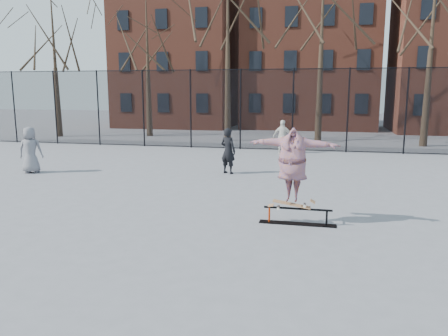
% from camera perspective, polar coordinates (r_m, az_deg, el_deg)
% --- Properties ---
extents(ground, '(100.00, 100.00, 0.00)m').
position_cam_1_polar(ground, '(9.52, -3.98, -8.09)').
color(ground, slate).
extents(skate_rail, '(1.72, 0.26, 0.38)m').
position_cam_1_polar(skate_rail, '(10.00, 9.58, -6.41)').
color(skate_rail, black).
rests_on(skate_rail, ground).
extents(skateboard, '(0.91, 0.22, 0.11)m').
position_cam_1_polar(skateboard, '(9.93, 8.82, -4.80)').
color(skateboard, '#A26F41').
rests_on(skateboard, skate_rail).
extents(skater, '(2.07, 0.74, 1.64)m').
position_cam_1_polar(skater, '(9.75, 8.96, 0.19)').
color(skater, '#40327D').
rests_on(skater, skateboard).
extents(bystander_grey, '(0.95, 0.77, 1.67)m').
position_cam_1_polar(bystander_grey, '(17.23, -23.96, 2.17)').
color(bystander_grey, slate).
rests_on(bystander_grey, ground).
extents(bystander_black, '(0.71, 0.60, 1.64)m').
position_cam_1_polar(bystander_black, '(15.62, 0.54, 2.25)').
color(bystander_black, black).
rests_on(bystander_black, ground).
extents(bystander_white, '(0.97, 0.51, 1.58)m').
position_cam_1_polar(bystander_white, '(20.85, 7.67, 4.08)').
color(bystander_white, silver).
rests_on(bystander_white, ground).
extents(fence, '(34.03, 0.07, 4.00)m').
position_cam_1_polar(fence, '(21.83, 5.77, 7.72)').
color(fence, black).
rests_on(fence, ground).
extents(tree_row, '(33.66, 7.46, 10.67)m').
position_cam_1_polar(tree_row, '(26.33, 6.61, 19.71)').
color(tree_row, black).
rests_on(tree_row, ground).
extents(rowhouses, '(29.00, 7.00, 13.00)m').
position_cam_1_polar(rowhouses, '(34.84, 9.82, 15.15)').
color(rowhouses, brown).
rests_on(rowhouses, ground).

